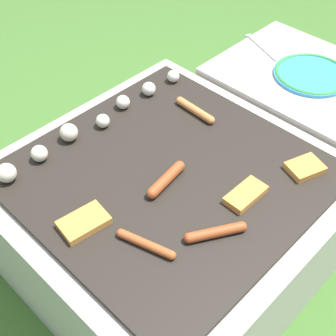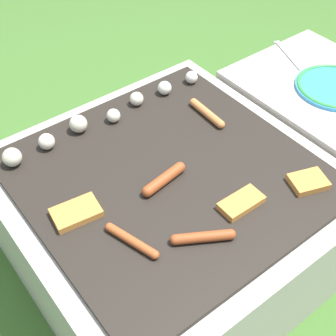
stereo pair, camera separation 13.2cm
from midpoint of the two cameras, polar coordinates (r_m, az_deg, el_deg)
name	(u,v)px [view 2 (the right image)]	position (r m, az deg, el deg)	size (l,w,h in m)	color
ground_plane	(168,257)	(1.67, 2.31, -10.95)	(14.00, 14.00, 0.00)	#3D6628
grill	(168,220)	(1.50, 2.54, -6.46)	(0.90, 0.90, 0.42)	#B2AA9E
side_ledge	(314,131)	(1.91, 19.31, 4.24)	(0.51, 0.61, 0.42)	#B2AA9E
sausage_front_center	(207,113)	(1.53, 7.25, 6.56)	(0.03, 0.17, 0.03)	#C6753D
sausage_mid_left	(203,237)	(1.18, 7.53, -8.52)	(0.15, 0.10, 0.03)	#93421E
sausage_back_center	(132,241)	(1.17, -1.20, -9.03)	(0.06, 0.16, 0.02)	#A34C23
sausage_back_right	(164,179)	(1.30, 2.43, -1.51)	(0.16, 0.05, 0.03)	#93421E
bread_slice_left	(308,182)	(1.38, 19.40, -1.72)	(0.12, 0.10, 0.02)	#D18438
bread_slice_center	(241,203)	(1.27, 11.88, -4.32)	(0.12, 0.07, 0.02)	#D18438
bread_slice_right	(76,213)	(1.24, -8.15, -5.57)	(0.13, 0.10, 0.02)	#D18438
mushroom_row	(96,119)	(1.49, -6.25, 5.88)	(0.72, 0.08, 0.06)	beige
plate_colorful	(335,87)	(1.77, 21.76, 9.10)	(0.27, 0.27, 0.02)	#338CCC
fork_utensil	(286,54)	(1.91, 16.21, 13.16)	(0.09, 0.20, 0.01)	silver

